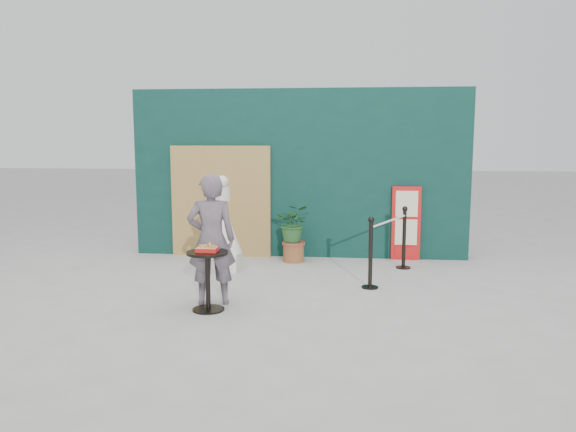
{
  "coord_description": "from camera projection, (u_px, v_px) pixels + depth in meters",
  "views": [
    {
      "loc": [
        0.85,
        -6.93,
        2.15
      ],
      "look_at": [
        0.0,
        1.2,
        1.0
      ],
      "focal_mm": 35.0,
      "sensor_mm": 36.0,
      "label": 1
    }
  ],
  "objects": [
    {
      "name": "ground",
      "position": [
        278.0,
        306.0,
        7.21
      ],
      "size": [
        60.0,
        60.0,
        0.0
      ],
      "primitive_type": "plane",
      "color": "#ADAAA5",
      "rests_on": "ground"
    },
    {
      "name": "back_wall",
      "position": [
        299.0,
        174.0,
        10.1
      ],
      "size": [
        6.0,
        0.3,
        3.0
      ],
      "primitive_type": "cube",
      "color": "#0A2E27",
      "rests_on": "ground"
    },
    {
      "name": "bamboo_fence",
      "position": [
        221.0,
        201.0,
        10.11
      ],
      "size": [
        1.8,
        0.08,
        2.0
      ],
      "primitive_type": "cube",
      "color": "tan",
      "rests_on": "ground"
    },
    {
      "name": "woman",
      "position": [
        211.0,
        240.0,
        7.2
      ],
      "size": [
        0.69,
        0.52,
        1.69
      ],
      "primitive_type": "imported",
      "rotation": [
        0.0,
        0.0,
        3.34
      ],
      "color": "slate",
      "rests_on": "ground"
    },
    {
      "name": "menu_board",
      "position": [
        406.0,
        223.0,
        9.83
      ],
      "size": [
        0.5,
        0.07,
        1.3
      ],
      "color": "red",
      "rests_on": "ground"
    },
    {
      "name": "statue",
      "position": [
        223.0,
        231.0,
        9.12
      ],
      "size": [
        0.6,
        0.6,
        1.54
      ],
      "color": "silver",
      "rests_on": "ground"
    },
    {
      "name": "cafe_table",
      "position": [
        208.0,
        271.0,
        6.96
      ],
      "size": [
        0.52,
        0.52,
        0.75
      ],
      "color": "black",
      "rests_on": "ground"
    },
    {
      "name": "food_basket",
      "position": [
        207.0,
        249.0,
        6.92
      ],
      "size": [
        0.26,
        0.19,
        0.11
      ],
      "color": "red",
      "rests_on": "cafe_table"
    },
    {
      "name": "planter",
      "position": [
        294.0,
        228.0,
        9.7
      ],
      "size": [
        0.59,
        0.51,
        1.01
      ],
      "color": "brown",
      "rests_on": "ground"
    },
    {
      "name": "stanchion_barrier",
      "position": [
        388.0,
        246.0,
        8.61
      ],
      "size": [
        0.84,
        1.54,
        1.03
      ],
      "color": "black",
      "rests_on": "ground"
    }
  ]
}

